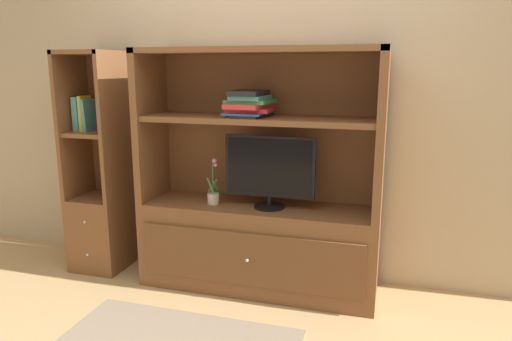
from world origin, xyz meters
The scene contains 8 objects.
ground_plane centered at (0.00, 0.00, 0.00)m, with size 8.00×8.00×0.00m, color tan.
painted_rear_wall centered at (0.00, 0.75, 1.40)m, with size 6.00×0.10×2.80m, color tan.
media_console centered at (0.00, 0.41, 0.50)m, with size 1.60×0.49×1.62m.
tv_monitor centered at (0.09, 0.37, 0.85)m, with size 0.60×0.21×0.48m.
potted_plant centered at (-0.30, 0.35, 0.65)m, with size 0.08×0.11×0.31m.
magazine_stack centered at (-0.06, 0.40, 1.26)m, with size 0.30×0.36×0.17m.
bookshelf_tall centered at (-1.23, 0.41, 0.55)m, with size 0.38×0.40×1.61m.
upright_book_row centered at (-1.32, 0.40, 1.17)m, with size 0.11×0.15×0.25m.
Camera 1 is at (0.84, -2.51, 1.50)m, focal length 32.85 mm.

